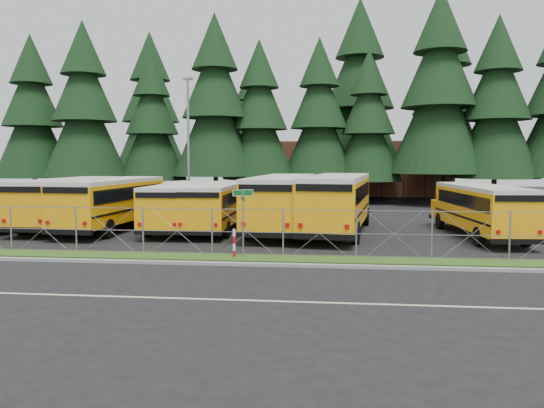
{
  "coord_description": "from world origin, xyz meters",
  "views": [
    {
      "loc": [
        3.94,
        -22.66,
        4.01
      ],
      "look_at": [
        0.98,
        4.0,
        1.76
      ],
      "focal_mm": 35.0,
      "sensor_mm": 36.0,
      "label": 1
    }
  ],
  "objects_px": {
    "bus_6": "(338,204)",
    "bus_east": "(480,211)",
    "bus_1": "(72,203)",
    "bus_5": "(283,204)",
    "striped_bollard": "(234,244)",
    "bus_4": "(217,207)",
    "light_standard": "(188,140)",
    "bus_3": "(182,207)",
    "bus_0": "(19,205)",
    "bus_2": "(115,204)",
    "street_sign": "(243,209)"
  },
  "relations": [
    {
      "from": "bus_0",
      "to": "bus_3",
      "type": "relative_size",
      "value": 1.01
    },
    {
      "from": "bus_5",
      "to": "bus_6",
      "type": "distance_m",
      "value": 3.04
    },
    {
      "from": "bus_5",
      "to": "bus_6",
      "type": "height_order",
      "value": "bus_6"
    },
    {
      "from": "bus_east",
      "to": "bus_1",
      "type": "bearing_deg",
      "value": 172.08
    },
    {
      "from": "bus_6",
      "to": "bus_east",
      "type": "bearing_deg",
      "value": 2.04
    },
    {
      "from": "bus_2",
      "to": "bus_0",
      "type": "bearing_deg",
      "value": -179.49
    },
    {
      "from": "bus_3",
      "to": "bus_5",
      "type": "relative_size",
      "value": 0.85
    },
    {
      "from": "bus_2",
      "to": "street_sign",
      "type": "xyz_separation_m",
      "value": [
        8.73,
        -7.93,
        0.57
      ]
    },
    {
      "from": "bus_2",
      "to": "bus_east",
      "type": "xyz_separation_m",
      "value": [
        19.89,
        -0.76,
        -0.11
      ]
    },
    {
      "from": "bus_east",
      "to": "bus_5",
      "type": "bearing_deg",
      "value": 169.83
    },
    {
      "from": "bus_6",
      "to": "light_standard",
      "type": "distance_m",
      "value": 15.7
    },
    {
      "from": "bus_4",
      "to": "light_standard",
      "type": "xyz_separation_m",
      "value": [
        -4.33,
        9.95,
        4.17
      ]
    },
    {
      "from": "bus_4",
      "to": "bus_6",
      "type": "bearing_deg",
      "value": -4.42
    },
    {
      "from": "bus_5",
      "to": "striped_bollard",
      "type": "bearing_deg",
      "value": -95.35
    },
    {
      "from": "bus_2",
      "to": "bus_4",
      "type": "distance_m",
      "value": 5.89
    },
    {
      "from": "bus_6",
      "to": "bus_0",
      "type": "bearing_deg",
      "value": -173.7
    },
    {
      "from": "bus_1",
      "to": "bus_0",
      "type": "bearing_deg",
      "value": -173.53
    },
    {
      "from": "street_sign",
      "to": "striped_bollard",
      "type": "relative_size",
      "value": 2.34
    },
    {
      "from": "bus_east",
      "to": "light_standard",
      "type": "bearing_deg",
      "value": 144.46
    },
    {
      "from": "bus_1",
      "to": "bus_3",
      "type": "xyz_separation_m",
      "value": [
        6.75,
        -0.34,
        -0.13
      ]
    },
    {
      "from": "bus_2",
      "to": "bus_east",
      "type": "height_order",
      "value": "bus_2"
    },
    {
      "from": "street_sign",
      "to": "light_standard",
      "type": "xyz_separation_m",
      "value": [
        -7.19,
        18.22,
        3.47
      ]
    },
    {
      "from": "bus_0",
      "to": "striped_bollard",
      "type": "bearing_deg",
      "value": -29.11
    },
    {
      "from": "bus_1",
      "to": "street_sign",
      "type": "xyz_separation_m",
      "value": [
        11.64,
        -8.54,
        0.58
      ]
    },
    {
      "from": "bus_4",
      "to": "street_sign",
      "type": "height_order",
      "value": "street_sign"
    },
    {
      "from": "bus_1",
      "to": "street_sign",
      "type": "bearing_deg",
      "value": -36.39
    },
    {
      "from": "bus_4",
      "to": "bus_6",
      "type": "xyz_separation_m",
      "value": [
        6.78,
        -0.43,
        0.26
      ]
    },
    {
      "from": "bus_5",
      "to": "light_standard",
      "type": "distance_m",
      "value": 13.48
    },
    {
      "from": "bus_6",
      "to": "striped_bollard",
      "type": "bearing_deg",
      "value": -111.5
    },
    {
      "from": "bus_3",
      "to": "bus_5",
      "type": "xyz_separation_m",
      "value": [
        5.8,
        -0.0,
        0.24
      ]
    },
    {
      "from": "street_sign",
      "to": "light_standard",
      "type": "height_order",
      "value": "light_standard"
    },
    {
      "from": "bus_5",
      "to": "bus_east",
      "type": "height_order",
      "value": "bus_5"
    },
    {
      "from": "bus_1",
      "to": "bus_2",
      "type": "xyz_separation_m",
      "value": [
        2.91,
        -0.61,
        0.01
      ]
    },
    {
      "from": "bus_1",
      "to": "bus_4",
      "type": "xyz_separation_m",
      "value": [
        8.79,
        -0.26,
        -0.12
      ]
    },
    {
      "from": "bus_5",
      "to": "bus_east",
      "type": "xyz_separation_m",
      "value": [
        10.26,
        -1.02,
        -0.21
      ]
    },
    {
      "from": "light_standard",
      "to": "bus_3",
      "type": "bearing_deg",
      "value": -77.09
    },
    {
      "from": "bus_0",
      "to": "bus_east",
      "type": "xyz_separation_m",
      "value": [
        25.89,
        -1.01,
        0.02
      ]
    },
    {
      "from": "bus_5",
      "to": "striped_bollard",
      "type": "height_order",
      "value": "bus_5"
    },
    {
      "from": "bus_2",
      "to": "bus_4",
      "type": "bearing_deg",
      "value": 6.39
    },
    {
      "from": "bus_6",
      "to": "bus_east",
      "type": "height_order",
      "value": "bus_6"
    },
    {
      "from": "bus_3",
      "to": "light_standard",
      "type": "relative_size",
      "value": 0.99
    },
    {
      "from": "bus_1",
      "to": "street_sign",
      "type": "distance_m",
      "value": 14.45
    },
    {
      "from": "bus_5",
      "to": "striped_bollard",
      "type": "distance_m",
      "value": 8.31
    },
    {
      "from": "bus_0",
      "to": "bus_4",
      "type": "distance_m",
      "value": 11.87
    },
    {
      "from": "bus_1",
      "to": "bus_6",
      "type": "distance_m",
      "value": 15.58
    },
    {
      "from": "bus_3",
      "to": "bus_east",
      "type": "height_order",
      "value": "bus_east"
    },
    {
      "from": "bus_1",
      "to": "bus_3",
      "type": "relative_size",
      "value": 1.1
    },
    {
      "from": "bus_1",
      "to": "light_standard",
      "type": "xyz_separation_m",
      "value": [
        4.45,
        9.68,
        4.05
      ]
    },
    {
      "from": "bus_0",
      "to": "bus_2",
      "type": "relative_size",
      "value": 0.91
    },
    {
      "from": "bus_6",
      "to": "bus_east",
      "type": "relative_size",
      "value": 1.17
    }
  ]
}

